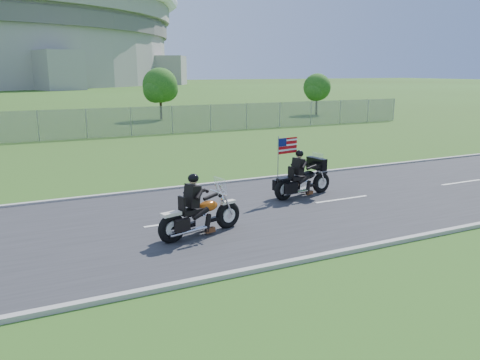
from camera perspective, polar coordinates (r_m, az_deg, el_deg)
name	(u,v)px	position (r m, az deg, el deg)	size (l,w,h in m)	color
ground	(240,215)	(14.95, -0.01, -4.27)	(420.00, 420.00, 0.00)	#2E4515
road	(240,214)	(14.94, -0.01, -4.20)	(120.00, 8.00, 0.04)	#28282B
curb_north	(196,186)	(18.54, -5.36, -0.70)	(120.00, 0.18, 0.12)	#9E9B93
curb_south	(311,258)	(11.62, 8.67, -9.43)	(120.00, 0.18, 0.12)	#9E9B93
fence	(38,126)	(33.09, -23.39, 6.09)	(60.00, 0.03, 2.00)	gray
tree_fence_near	(160,87)	(44.64, -9.68, 11.09)	(3.52, 3.28, 4.75)	#382316
tree_fence_far	(317,89)	(49.69, 9.39, 10.92)	(3.08, 2.87, 4.20)	#382316
motorcycle_lead	(200,216)	(12.97, -4.95, -4.43)	(2.66, 1.08, 1.82)	black
motorcycle_follow	(303,181)	(17.05, 7.67, -0.11)	(2.61, 1.01, 2.18)	black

